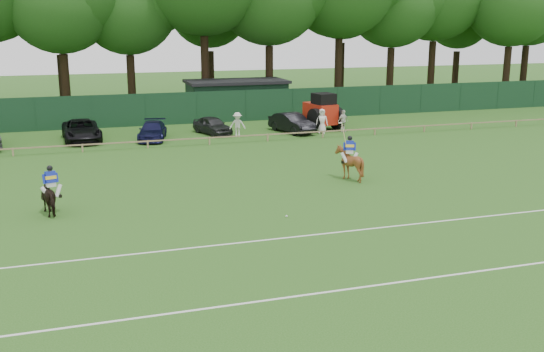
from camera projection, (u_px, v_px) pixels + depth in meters
name	position (u px, v px, depth m)	size (l,w,h in m)	color
ground	(283.00, 229.00, 24.73)	(160.00, 160.00, 0.00)	#1E4C14
horse_dark	(52.00, 197.00, 26.57)	(0.80, 1.76, 1.49)	black
horse_chestnut	(349.00, 163.00, 32.29)	(1.39, 1.56, 1.72)	brown
suv_black	(82.00, 130.00, 42.80)	(2.36, 5.13, 1.42)	black
sedan_navy	(152.00, 131.00, 43.23)	(1.72, 4.22, 1.22)	#101234
hatch_grey	(212.00, 125.00, 45.42)	(1.49, 3.69, 1.26)	#2B2C2E
estate_black	(292.00, 123.00, 46.06)	(1.48, 4.23, 1.39)	black
spectator_left	(237.00, 125.00, 44.21)	(1.12, 0.64, 1.73)	beige
spectator_mid	(343.00, 121.00, 46.26)	(0.94, 0.39, 1.60)	silver
spectator_right	(322.00, 121.00, 45.66)	(0.86, 0.56, 1.77)	silver
rider_dark	(51.00, 181.00, 26.39)	(0.93, 0.50, 1.41)	silver
rider_chestnut	(350.00, 148.00, 32.09)	(0.91, 0.75, 2.05)	silver
polo_ball	(287.00, 216.00, 26.25)	(0.09, 0.09, 0.09)	silver
pitch_lines	(317.00, 260.00, 21.49)	(60.00, 5.10, 0.01)	silver
pitch_rail	(194.00, 139.00, 41.28)	(62.10, 0.10, 0.50)	#997F5B
perimeter_fence	(172.00, 109.00, 49.41)	(92.08, 0.08, 2.50)	#14351E
utility_shed	(237.00, 98.00, 53.90)	(8.40, 4.40, 3.04)	#14331E
tree_row	(180.00, 110.00, 57.70)	(96.00, 12.00, 21.00)	#26561C
tractor	(321.00, 112.00, 47.19)	(2.67, 3.55, 2.72)	#B72110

